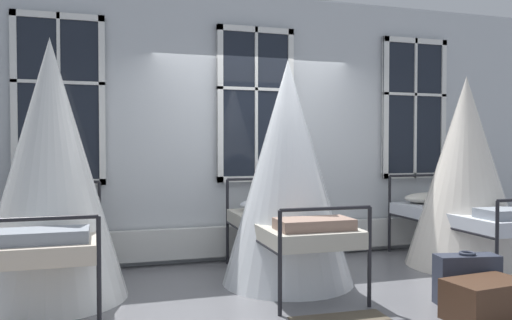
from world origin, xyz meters
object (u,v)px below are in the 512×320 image
at_px(cot_third, 465,174).
at_px(suitcase_dark, 467,279).
at_px(travel_trunk, 486,300).
at_px(cot_first, 51,174).
at_px(cot_second, 288,175).

distance_m(cot_third, suitcase_dark, 1.77).
bearing_deg(cot_third, travel_trunk, 145.44).
height_order(cot_first, travel_trunk, cot_first).
bearing_deg(cot_second, cot_first, 88.87).
bearing_deg(cot_third, cot_first, 89.91).
bearing_deg(suitcase_dark, cot_first, 171.32).
bearing_deg(cot_first, cot_third, -90.02).
bearing_deg(cot_third, cot_second, 91.68).
height_order(suitcase_dark, travel_trunk, suitcase_dark).
xyz_separation_m(cot_second, travel_trunk, (1.13, -1.54, -0.95)).
xyz_separation_m(cot_third, suitcase_dark, (-0.97, -1.21, -0.85)).
relative_size(cot_second, cot_third, 1.03).
distance_m(cot_first, cot_second, 2.27).
relative_size(cot_first, cot_second, 1.04).
relative_size(cot_second, suitcase_dark, 3.91).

